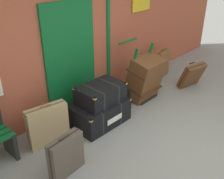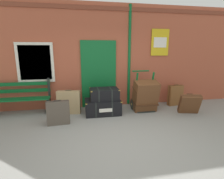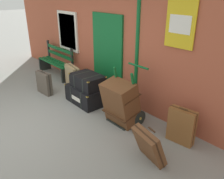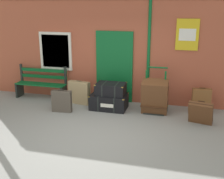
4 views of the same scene
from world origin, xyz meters
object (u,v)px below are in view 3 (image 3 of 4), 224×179
(porters_trolley, at_px, (127,109))
(large_brown_trunk, at_px, (121,103))
(suitcase_cream, at_px, (181,126))
(steamer_trunk_middle, at_px, (88,81))
(platform_bench, at_px, (56,62))
(suitcase_umber, at_px, (149,146))
(steamer_trunk_base, at_px, (87,94))
(suitcase_oxblood, at_px, (44,83))
(suitcase_brown, at_px, (72,78))

(porters_trolley, relative_size, large_brown_trunk, 1.24)
(suitcase_cream, bearing_deg, porters_trolley, -170.42)
(steamer_trunk_middle, height_order, suitcase_cream, steamer_trunk_middle)
(platform_bench, distance_m, suitcase_umber, 4.84)
(steamer_trunk_middle, xyz_separation_m, suitcase_cream, (2.44, 0.34, -0.25))
(steamer_trunk_base, relative_size, suitcase_oxblood, 1.60)
(suitcase_cream, relative_size, suitcase_oxblood, 1.11)
(porters_trolley, distance_m, large_brown_trunk, 0.27)
(porters_trolley, relative_size, suitcase_cream, 1.67)
(porters_trolley, distance_m, suitcase_umber, 1.33)
(large_brown_trunk, relative_size, suitcase_cream, 1.35)
(large_brown_trunk, bearing_deg, suitcase_cream, 17.50)
(large_brown_trunk, distance_m, suitcase_cream, 1.28)
(suitcase_oxblood, bearing_deg, steamer_trunk_base, 24.74)
(porters_trolley, xyz_separation_m, suitcase_oxblood, (-2.46, -0.69, 0.03))
(suitcase_cream, height_order, suitcase_oxblood, suitcase_cream)
(suitcase_brown, height_order, suitcase_cream, suitcase_brown)
(suitcase_oxblood, bearing_deg, steamer_trunk_middle, 24.45)
(suitcase_umber, bearing_deg, suitcase_cream, 87.28)
(suitcase_umber, bearing_deg, steamer_trunk_middle, 168.13)
(suitcase_cream, bearing_deg, large_brown_trunk, -162.50)
(platform_bench, bearing_deg, steamer_trunk_base, -10.74)
(platform_bench, bearing_deg, large_brown_trunk, -7.40)
(porters_trolley, height_order, suitcase_cream, porters_trolley)
(steamer_trunk_base, distance_m, suitcase_brown, 0.99)
(porters_trolley, bearing_deg, steamer_trunk_middle, -173.79)
(porters_trolley, relative_size, suitcase_umber, 1.89)
(suitcase_cream, bearing_deg, suitcase_oxblood, -166.25)
(porters_trolley, bearing_deg, platform_bench, 175.41)
(steamer_trunk_base, relative_size, porters_trolley, 0.86)
(suitcase_cream, bearing_deg, steamer_trunk_middle, -172.11)
(platform_bench, xyz_separation_m, suitcase_umber, (4.75, -0.93, -0.15))
(steamer_trunk_middle, xyz_separation_m, porters_trolley, (1.23, 0.13, -0.31))
(suitcase_umber, bearing_deg, steamer_trunk_base, 168.71)
(steamer_trunk_middle, xyz_separation_m, suitcase_umber, (2.40, -0.50, -0.28))
(steamer_trunk_base, height_order, steamer_trunk_middle, steamer_trunk_middle)
(porters_trolley, xyz_separation_m, suitcase_brown, (-2.24, 0.05, 0.07))
(suitcase_umber, xyz_separation_m, suitcase_cream, (0.04, 0.84, 0.04))
(steamer_trunk_base, height_order, suitcase_umber, suitcase_umber)
(porters_trolley, height_order, suitcase_umber, porters_trolley)
(suitcase_umber, relative_size, suitcase_cream, 0.89)
(platform_bench, relative_size, suitcase_umber, 2.55)
(large_brown_trunk, relative_size, suitcase_brown, 1.34)
(suitcase_oxblood, bearing_deg, suitcase_umber, 0.89)
(porters_trolley, xyz_separation_m, large_brown_trunk, (0.00, -0.18, 0.21))
(steamer_trunk_middle, xyz_separation_m, suitcase_oxblood, (-1.23, -0.56, -0.28))
(steamer_trunk_base, xyz_separation_m, suitcase_oxblood, (-1.18, -0.55, 0.09))
(suitcase_umber, bearing_deg, large_brown_trunk, 158.54)
(steamer_trunk_middle, relative_size, suitcase_brown, 1.14)
(platform_bench, xyz_separation_m, suitcase_oxblood, (1.12, -0.98, -0.15))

